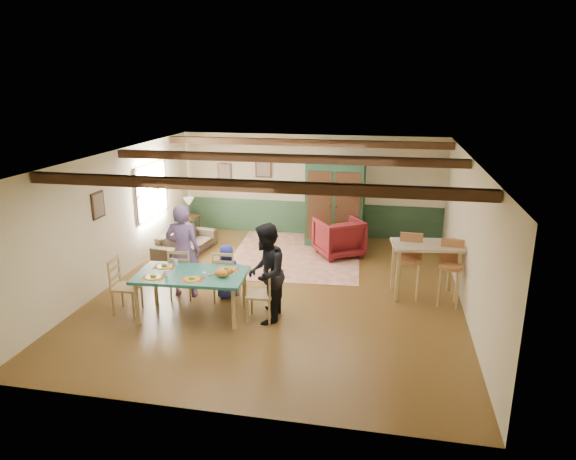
% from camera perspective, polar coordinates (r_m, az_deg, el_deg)
% --- Properties ---
extents(floor, '(8.00, 8.00, 0.00)m').
position_cam_1_polar(floor, '(10.40, -0.84, -6.74)').
color(floor, '#4F3516').
rests_on(floor, ground).
extents(wall_back, '(7.00, 0.02, 2.70)m').
position_cam_1_polar(wall_back, '(13.77, 2.59, 4.95)').
color(wall_back, beige).
rests_on(wall_back, floor).
extents(wall_left, '(0.02, 8.00, 2.70)m').
position_cam_1_polar(wall_left, '(11.18, -18.70, 1.36)').
color(wall_left, beige).
rests_on(wall_left, floor).
extents(wall_right, '(0.02, 8.00, 2.70)m').
position_cam_1_polar(wall_right, '(9.86, 19.45, -0.68)').
color(wall_right, beige).
rests_on(wall_right, floor).
extents(ceiling, '(7.00, 8.00, 0.02)m').
position_cam_1_polar(ceiling, '(9.66, -0.91, 8.15)').
color(ceiling, white).
rests_on(ceiling, wall_back).
extents(wainscot_back, '(6.95, 0.03, 0.90)m').
position_cam_1_polar(wainscot_back, '(13.96, 2.53, 1.31)').
color(wainscot_back, '#213C26').
rests_on(wainscot_back, floor).
extents(ceiling_beam_front, '(6.95, 0.16, 0.16)m').
position_cam_1_polar(ceiling_beam_front, '(7.47, -4.59, 4.92)').
color(ceiling_beam_front, black).
rests_on(ceiling_beam_front, ceiling).
extents(ceiling_beam_mid, '(6.95, 0.16, 0.16)m').
position_cam_1_polar(ceiling_beam_mid, '(10.06, -0.43, 7.96)').
color(ceiling_beam_mid, black).
rests_on(ceiling_beam_mid, ceiling).
extents(ceiling_beam_back, '(6.95, 0.16, 0.16)m').
position_cam_1_polar(ceiling_beam_back, '(12.59, 1.97, 9.68)').
color(ceiling_beam_back, black).
rests_on(ceiling_beam_back, ceiling).
extents(window_left, '(0.06, 1.60, 1.30)m').
position_cam_1_polar(window_left, '(12.58, -14.91, 4.24)').
color(window_left, white).
rests_on(window_left, wall_left).
extents(picture_left_wall, '(0.04, 0.42, 0.52)m').
position_cam_1_polar(picture_left_wall, '(10.58, -20.34, 2.60)').
color(picture_left_wall, gray).
rests_on(picture_left_wall, wall_left).
extents(picture_back_a, '(0.45, 0.04, 0.55)m').
position_cam_1_polar(picture_back_a, '(13.91, -2.74, 6.95)').
color(picture_back_a, gray).
rests_on(picture_back_a, wall_back).
extents(picture_back_b, '(0.38, 0.04, 0.48)m').
position_cam_1_polar(picture_back_b, '(14.23, -7.07, 6.45)').
color(picture_back_b, gray).
rests_on(picture_back_b, wall_back).
extents(dining_table, '(1.99, 1.19, 0.80)m').
position_cam_1_polar(dining_table, '(9.36, -10.58, -7.10)').
color(dining_table, '#206559').
rests_on(dining_table, floor).
extents(dining_chair_far_left, '(0.48, 0.50, 1.02)m').
position_cam_1_polar(dining_chair_far_left, '(10.12, -11.60, -4.66)').
color(dining_chair_far_left, tan).
rests_on(dining_chair_far_left, floor).
extents(dining_chair_far_right, '(0.48, 0.50, 1.02)m').
position_cam_1_polar(dining_chair_far_right, '(9.89, -6.89, -4.95)').
color(dining_chair_far_right, tan).
rests_on(dining_chair_far_right, floor).
extents(dining_chair_end_left, '(0.50, 0.48, 1.02)m').
position_cam_1_polar(dining_chair_end_left, '(9.76, -17.54, -5.93)').
color(dining_chair_end_left, tan).
rests_on(dining_chair_end_left, floor).
extents(dining_chair_end_right, '(0.50, 0.48, 1.02)m').
position_cam_1_polar(dining_chair_end_right, '(9.03, -3.12, -7.00)').
color(dining_chair_end_right, tan).
rests_on(dining_chair_end_right, floor).
extents(person_man, '(0.70, 0.48, 1.84)m').
position_cam_1_polar(person_man, '(10.06, -11.58, -2.28)').
color(person_man, slate).
rests_on(person_man, floor).
extents(person_woman, '(0.72, 0.90, 1.76)m').
position_cam_1_polar(person_woman, '(8.87, -2.48, -4.82)').
color(person_woman, black).
rests_on(person_woman, floor).
extents(person_child, '(0.55, 0.37, 1.07)m').
position_cam_1_polar(person_child, '(9.95, -6.77, -4.62)').
color(person_child, '#252C96').
rests_on(person_child, floor).
extents(cat, '(0.39, 0.17, 0.19)m').
position_cam_1_polar(cat, '(8.92, -7.35, -4.71)').
color(cat, orange).
rests_on(cat, dining_table).
extents(place_setting_near_left, '(0.45, 0.35, 0.11)m').
position_cam_1_polar(place_setting_near_left, '(9.15, -14.76, -4.84)').
color(place_setting_near_left, gold).
rests_on(place_setting_near_left, dining_table).
extents(place_setting_near_center, '(0.45, 0.35, 0.11)m').
position_cam_1_polar(place_setting_near_center, '(8.92, -10.60, -5.14)').
color(place_setting_near_center, gold).
rests_on(place_setting_near_center, dining_table).
extents(place_setting_far_left, '(0.45, 0.35, 0.11)m').
position_cam_1_polar(place_setting_far_left, '(9.62, -13.58, -3.71)').
color(place_setting_far_left, gold).
rests_on(place_setting_far_left, dining_table).
extents(place_setting_far_right, '(0.45, 0.35, 0.11)m').
position_cam_1_polar(place_setting_far_right, '(9.27, -6.76, -4.12)').
color(place_setting_far_right, gold).
rests_on(place_setting_far_right, dining_table).
extents(area_rug, '(3.25, 3.78, 0.01)m').
position_cam_1_polar(area_rug, '(12.43, 0.89, -2.76)').
color(area_rug, beige).
rests_on(area_rug, floor).
extents(armoire, '(1.61, 0.70, 2.24)m').
position_cam_1_polar(armoire, '(12.94, 5.25, 3.10)').
color(armoire, '#13301F').
rests_on(armoire, floor).
extents(armchair, '(1.37, 1.38, 0.92)m').
position_cam_1_polar(armchair, '(12.30, 5.66, -0.80)').
color(armchair, '#410D12').
rests_on(armchair, floor).
extents(sofa, '(1.02, 2.02, 0.57)m').
position_cam_1_polar(sofa, '(12.70, -11.31, -1.34)').
color(sofa, '#3B3225').
rests_on(sofa, floor).
extents(end_table, '(0.47, 0.47, 0.56)m').
position_cam_1_polar(end_table, '(14.04, -10.82, 0.39)').
color(end_table, black).
rests_on(end_table, floor).
extents(table_lamp, '(0.31, 0.31, 0.51)m').
position_cam_1_polar(table_lamp, '(13.90, -10.93, 2.51)').
color(table_lamp, beige).
rests_on(table_lamp, end_table).
extents(counter_table, '(1.39, 0.93, 1.08)m').
position_cam_1_polar(counter_table, '(10.29, 14.95, -4.34)').
color(counter_table, beige).
rests_on(counter_table, floor).
extents(bar_stool_left, '(0.47, 0.51, 1.26)m').
position_cam_1_polar(bar_stool_left, '(10.11, 13.35, -4.06)').
color(bar_stool_left, '#A86C41').
rests_on(bar_stool_left, floor).
extents(bar_stool_right, '(0.50, 0.53, 1.24)m').
position_cam_1_polar(bar_stool_right, '(10.01, 17.53, -4.67)').
color(bar_stool_right, '#A86C41').
rests_on(bar_stool_right, floor).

